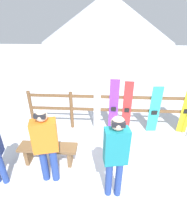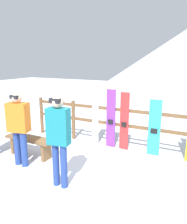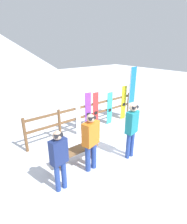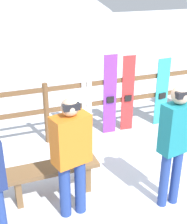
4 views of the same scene
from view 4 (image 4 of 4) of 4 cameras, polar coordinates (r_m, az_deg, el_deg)
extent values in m
plane|color=white|center=(5.05, 10.75, -12.35)|extent=(40.00, 40.00, 0.00)
cylinder|color=brown|center=(5.80, -8.57, -0.30)|extent=(0.10, 0.10, 1.18)
cylinder|color=brown|center=(6.14, 2.68, 1.39)|extent=(0.10, 0.10, 1.18)
cylinder|color=brown|center=(6.69, 12.43, 2.81)|extent=(0.10, 0.10, 1.18)
cube|color=brown|center=(6.11, 2.69, 1.89)|extent=(4.92, 0.05, 0.08)
cube|color=brown|center=(5.97, 2.77, 5.54)|extent=(4.92, 0.05, 0.08)
cube|color=brown|center=(4.49, -7.61, -10.11)|extent=(1.32, 0.36, 0.06)
cube|color=brown|center=(4.58, -13.64, -13.66)|extent=(0.08, 0.29, 0.43)
cube|color=brown|center=(4.74, -1.51, -11.41)|extent=(0.08, 0.29, 0.43)
cylinder|color=navy|center=(4.00, -16.58, -17.46)|extent=(0.12, 0.12, 0.76)
cylinder|color=navy|center=(4.17, -5.25, -13.96)|extent=(0.15, 0.15, 0.81)
cylinder|color=navy|center=(4.22, -2.46, -13.39)|extent=(0.15, 0.15, 0.81)
cube|color=orange|center=(3.79, -4.15, -5.05)|extent=(0.51, 0.36, 0.64)
sphere|color=#D8B293|center=(3.60, -4.35, 0.90)|extent=(0.22, 0.22, 0.22)
cube|color=black|center=(3.53, -4.06, 0.91)|extent=(0.20, 0.08, 0.08)
cylinder|color=navy|center=(4.40, 12.82, -11.91)|extent=(0.13, 0.13, 0.85)
cylinder|color=navy|center=(4.49, 14.79, -11.33)|extent=(0.13, 0.13, 0.85)
cube|color=teal|center=(4.05, 14.88, -2.89)|extent=(0.43, 0.29, 0.67)
sphere|color=#D8B293|center=(3.87, 15.58, 3.04)|extent=(0.23, 0.23, 0.23)
cube|color=black|center=(3.81, 16.22, 3.08)|extent=(0.21, 0.08, 0.08)
cube|color=white|center=(5.81, -1.75, 2.92)|extent=(0.09, 0.02, 1.71)
cube|color=white|center=(5.85, -0.78, 3.06)|extent=(0.09, 0.02, 1.71)
cube|color=purple|center=(6.01, 3.01, 3.04)|extent=(0.26, 0.04, 1.60)
cube|color=black|center=(6.02, 3.10, 2.25)|extent=(0.14, 0.04, 0.12)
cube|color=red|center=(6.18, 6.28, 3.27)|extent=(0.25, 0.05, 1.54)
cube|color=black|center=(6.18, 6.36, 2.52)|extent=(0.14, 0.04, 0.12)
cube|color=#2DBFCC|center=(6.57, 12.39, 3.56)|extent=(0.30, 0.05, 1.42)
cube|color=black|center=(6.58, 12.46, 2.90)|extent=(0.16, 0.04, 0.12)
camera|label=1|loc=(2.06, 54.75, 16.71)|focal=28.00mm
camera|label=2|loc=(4.54, 69.31, 0.13)|focal=35.00mm
camera|label=3|loc=(1.58, -114.58, 0.83)|focal=28.00mm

